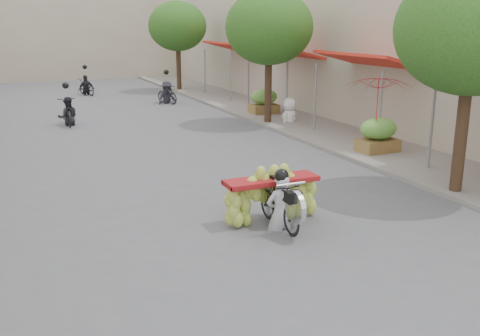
# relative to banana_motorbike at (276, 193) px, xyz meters

# --- Properties ---
(ground) EXTENTS (120.00, 120.00, 0.00)m
(ground) POSITION_rel_banana_motorbike_xyz_m (-0.62, -3.94, -0.69)
(ground) COLOR #535458
(ground) RESTS_ON ground
(sidewalk_right) EXTENTS (4.00, 60.00, 0.12)m
(sidewalk_right) POSITION_rel_banana_motorbike_xyz_m (6.38, 11.06, -0.63)
(sidewalk_right) COLOR gray
(sidewalk_right) RESTS_ON ground
(shophouse_row_right) EXTENTS (9.77, 40.00, 6.00)m
(shophouse_row_right) POSITION_rel_banana_motorbike_xyz_m (11.37, 10.06, 2.31)
(shophouse_row_right) COLOR #B3A794
(shophouse_row_right) RESTS_ON ground
(far_building) EXTENTS (20.00, 6.00, 7.00)m
(far_building) POSITION_rel_banana_motorbike_xyz_m (-0.62, 34.06, 2.81)
(far_building) COLOR tan
(far_building) RESTS_ON ground
(street_tree_near) EXTENTS (3.40, 3.40, 5.25)m
(street_tree_near) POSITION_rel_banana_motorbike_xyz_m (4.78, 0.06, 3.10)
(street_tree_near) COLOR #3A2719
(street_tree_near) RESTS_ON ground
(street_tree_mid) EXTENTS (3.40, 3.40, 5.25)m
(street_tree_mid) POSITION_rel_banana_motorbike_xyz_m (4.78, 10.06, 3.10)
(street_tree_mid) COLOR #3A2719
(street_tree_mid) RESTS_ON ground
(street_tree_far) EXTENTS (3.40, 3.40, 5.25)m
(street_tree_far) POSITION_rel_banana_motorbike_xyz_m (4.78, 22.06, 3.10)
(street_tree_far) COLOR #3A2719
(street_tree_far) RESTS_ON ground
(produce_crate_mid) EXTENTS (1.20, 0.88, 1.16)m
(produce_crate_mid) POSITION_rel_banana_motorbike_xyz_m (5.58, 4.06, 0.03)
(produce_crate_mid) COLOR brown
(produce_crate_mid) RESTS_ON ground
(produce_crate_far) EXTENTS (1.20, 0.88, 1.16)m
(produce_crate_far) POSITION_rel_banana_motorbike_xyz_m (5.58, 12.06, 0.03)
(produce_crate_far) COLOR brown
(produce_crate_far) RESTS_ON ground
(banana_motorbike) EXTENTS (2.20, 1.84, 2.04)m
(banana_motorbike) POSITION_rel_banana_motorbike_xyz_m (0.00, 0.00, 0.00)
(banana_motorbike) COLOR black
(banana_motorbike) RESTS_ON ground
(market_umbrella) EXTENTS (2.45, 2.45, 1.75)m
(market_umbrella) POSITION_rel_banana_motorbike_xyz_m (5.34, 3.87, 1.79)
(market_umbrella) COLOR #A5161A
(market_umbrella) RESTS_ON ground
(pedestrian) EXTENTS (1.08, 0.93, 1.89)m
(pedestrian) POSITION_rel_banana_motorbike_xyz_m (5.62, 9.77, 0.38)
(pedestrian) COLOR white
(pedestrian) RESTS_ON ground
(bg_motorbike_a) EXTENTS (0.81, 1.82, 1.95)m
(bg_motorbike_a) POSITION_rel_banana_motorbike_xyz_m (-2.59, 13.12, 0.04)
(bg_motorbike_a) COLOR black
(bg_motorbike_a) RESTS_ON ground
(bg_motorbike_b) EXTENTS (1.18, 1.66, 1.95)m
(bg_motorbike_b) POSITION_rel_banana_motorbike_xyz_m (2.70, 17.37, 0.17)
(bg_motorbike_b) COLOR black
(bg_motorbike_b) RESTS_ON ground
(bg_motorbike_c) EXTENTS (1.09, 1.72, 1.95)m
(bg_motorbike_c) POSITION_rel_banana_motorbike_xyz_m (-0.59, 22.44, 0.11)
(bg_motorbike_c) COLOR black
(bg_motorbike_c) RESTS_ON ground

